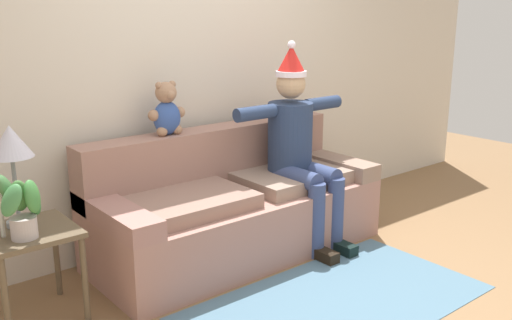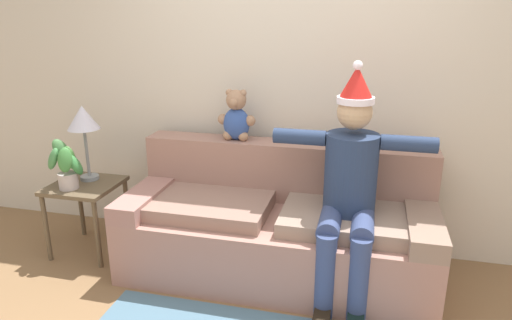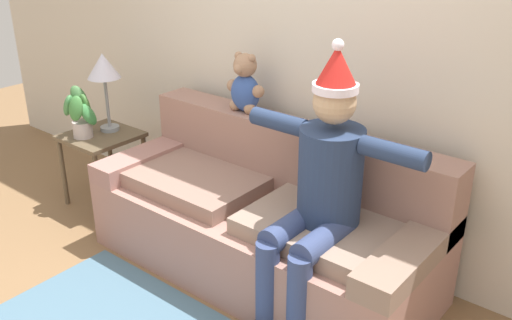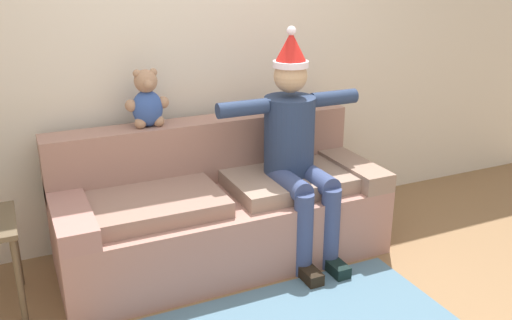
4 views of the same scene
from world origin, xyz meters
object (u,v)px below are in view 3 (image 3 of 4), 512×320
Objects in this scene: table_lamp at (104,70)px; candle_tall at (84,108)px; couch at (266,220)px; side_table at (102,146)px; teddy_bear at (245,85)px; person_seated at (320,188)px; potted_plant at (80,113)px.

candle_tall is at bearing -135.54° from table_lamp.
candle_tall is at bearing -176.77° from couch.
candle_tall is at bearing -171.70° from side_table.
teddy_bear reaches higher than couch.
candle_tall is at bearing 177.91° from person_seated.
person_seated is (0.49, -0.17, 0.44)m from couch.
candle_tall is at bearing 132.37° from potted_plant.
teddy_bear reaches higher than table_lamp.
person_seated is at bearing -2.81° from side_table.
side_table is at bearing 64.53° from potted_plant.
couch is 1.66m from table_lamp.
teddy_bear reaches higher than potted_plant.
side_table is at bearing 177.19° from person_seated.
candle_tall is (-1.25, -0.36, -0.32)m from teddy_bear.
couch is 1.51m from side_table.
potted_plant reaches higher than side_table.
person_seated is at bearing -2.09° from candle_tall.
teddy_bear is at bearing 15.91° from candle_tall.
person_seated reaches higher than potted_plant.
table_lamp reaches higher than candle_tall.
person_seated reaches higher than side_table.
couch is 0.67m from person_seated.
couch is 1.69m from candle_tall.
table_lamp is (-1.13, -0.24, -0.04)m from teddy_bear.
candle_tall is (-0.12, -0.12, -0.28)m from table_lamp.
table_lamp is 2.10× the size of candle_tall.
couch is at bearing 2.76° from side_table.
candle_tall is at bearing -164.09° from teddy_bear.
person_seated is 1.01m from teddy_bear.
side_table is at bearing -163.19° from teddy_bear.
potted_plant is (-1.17, -0.45, -0.32)m from teddy_bear.
table_lamp is at bearing 178.96° from couch.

